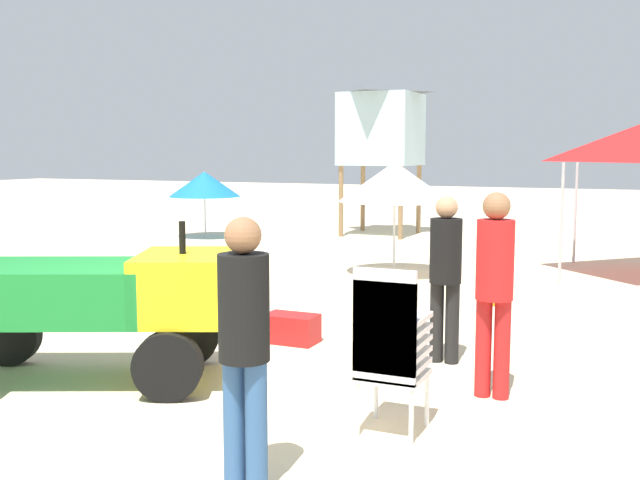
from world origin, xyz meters
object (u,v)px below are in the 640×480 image
traffic_cone_near (496,285)px  cooler_box (291,329)px  utility_cart (96,298)px  lifeguard_near_left (244,335)px  stacked_plastic_chairs (389,339)px  beach_umbrella_mid (395,182)px  surfboard_pile (48,288)px  lifeguard_tower (381,120)px  beach_umbrella_far (205,184)px  lifeguard_near_center (494,280)px  lifeguard_near_right (445,268)px

traffic_cone_near → cooler_box: size_ratio=0.91×
utility_cart → lifeguard_near_left: bearing=-30.9°
stacked_plastic_chairs → lifeguard_near_left: (-0.54, -1.24, 0.26)m
stacked_plastic_chairs → lifeguard_near_left: lifeguard_near_left is taller
beach_umbrella_mid → cooler_box: beach_umbrella_mid is taller
stacked_plastic_chairs → traffic_cone_near: 5.27m
stacked_plastic_chairs → surfboard_pile: bearing=153.6°
surfboard_pile → lifeguard_tower: size_ratio=0.63×
cooler_box → lifeguard_tower: bearing=104.0°
beach_umbrella_far → stacked_plastic_chairs: bearing=-51.7°
surfboard_pile → utility_cart: bearing=-40.7°
cooler_box → stacked_plastic_chairs: bearing=-49.2°
surfboard_pile → lifeguard_near_center: 7.23m
surfboard_pile → lifeguard_near_center: lifeguard_near_center is taller
surfboard_pile → cooler_box: 4.59m
beach_umbrella_far → traffic_cone_near: (8.17, -5.31, -1.06)m
surfboard_pile → lifeguard_near_right: bearing=-9.6°
lifeguard_near_center → beach_umbrella_far: lifeguard_near_center is taller
lifeguard_near_center → beach_umbrella_far: size_ratio=1.01×
beach_umbrella_mid → lifeguard_tower: bearing=111.3°
lifeguard_near_left → lifeguard_near_right: (0.42, 3.33, -0.03)m
utility_cart → lifeguard_tower: (-1.64, 12.70, 2.13)m
surfboard_pile → cooler_box: size_ratio=4.31×
lifeguard_near_center → surfboard_pile: bearing=164.2°
utility_cart → beach_umbrella_far: (-5.44, 10.38, 0.54)m
lifeguard_tower → lifeguard_near_left: bearing=-74.1°
lifeguard_near_left → traffic_cone_near: lifeguard_near_left is taller
stacked_plastic_chairs → traffic_cone_near: bearing=92.0°
lifeguard_near_center → beach_umbrella_mid: 6.44m
utility_cart → lifeguard_near_right: 3.39m
stacked_plastic_chairs → beach_umbrella_far: bearing=128.3°
beach_umbrella_far → cooler_box: (6.47, -8.39, -1.17)m
surfboard_pile → lifeguard_near_right: 6.39m
beach_umbrella_mid → beach_umbrella_far: size_ratio=1.10×
utility_cart → lifeguard_near_left: size_ratio=1.62×
surfboard_pile → lifeguard_near_center: (6.90, -1.95, 0.92)m
lifeguard_near_left → beach_umbrella_far: 14.15m
surfboard_pile → beach_umbrella_far: beach_umbrella_far is taller
lifeguard_near_right → traffic_cone_near: (-0.07, 3.16, -0.70)m
stacked_plastic_chairs → cooler_box: size_ratio=2.20×
utility_cart → lifeguard_near_center: (3.45, 1.01, 0.25)m
surfboard_pile → traffic_cone_near: bearing=18.8°
utility_cart → surfboard_pile: (-3.45, 2.97, -0.66)m
utility_cart → stacked_plastic_chairs: utility_cart is taller
surfboard_pile → lifeguard_near_center: size_ratio=1.41×
utility_cart → stacked_plastic_chairs: bearing=-3.6°
stacked_plastic_chairs → lifeguard_near_left: 1.37m
cooler_box → lifeguard_near_right: bearing=-2.6°
lifeguard_near_left → beach_umbrella_mid: (-1.71, 8.21, 0.62)m
stacked_plastic_chairs → beach_umbrella_far: 13.47m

